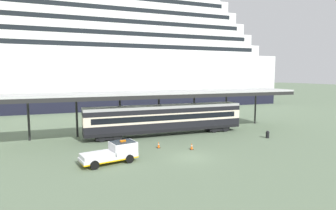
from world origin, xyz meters
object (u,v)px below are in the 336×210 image
traffic_cone_near (192,146)px  traffic_cone_mid (159,145)px  service_truck (114,152)px  quay_bollard (268,134)px  train_carriage (166,118)px  cruise_ship (45,53)px

traffic_cone_near → traffic_cone_mid: size_ratio=0.99×
service_truck → traffic_cone_near: bearing=9.3°
traffic_cone_mid → quay_bollard: quay_bollard is taller
train_carriage → traffic_cone_near: size_ratio=30.14×
cruise_ship → traffic_cone_near: bearing=-71.0°
traffic_cone_mid → service_truck: bearing=-149.1°
traffic_cone_near → quay_bollard: size_ratio=0.76×
cruise_ship → traffic_cone_mid: cruise_ship is taller
train_carriage → quay_bollard: 13.58m
train_carriage → traffic_cone_near: bearing=-89.2°
service_truck → traffic_cone_near: size_ratio=7.59×
train_carriage → quay_bollard: (11.82, -6.45, -1.79)m
service_truck → cruise_ship: bearing=99.3°
cruise_ship → quay_bollard: cruise_ship is taller
service_truck → quay_bollard: (20.50, 2.98, -0.47)m
train_carriage → service_truck: size_ratio=3.97×
traffic_cone_near → quay_bollard: bearing=7.5°
quay_bollard → traffic_cone_near: bearing=-172.5°
train_carriage → traffic_cone_mid: train_carriage is taller
train_carriage → traffic_cone_near: train_carriage is taller
traffic_cone_near → traffic_cone_mid: bearing=149.5°
service_truck → quay_bollard: 20.72m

